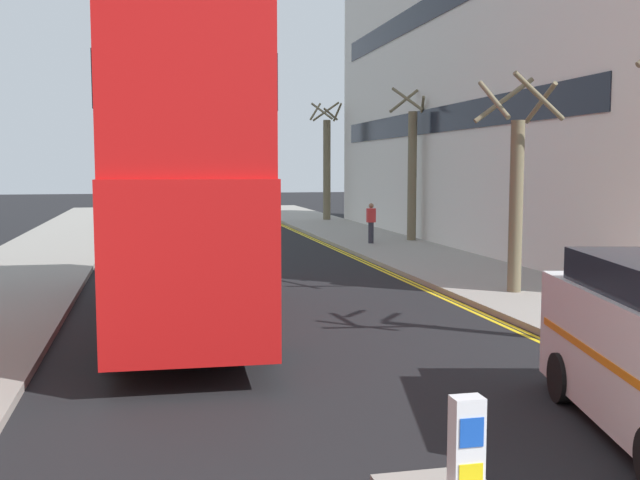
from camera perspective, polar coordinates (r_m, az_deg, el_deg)
sidewalk_right at (r=21.29m, az=12.92°, el=-3.00°), size 4.00×80.00×0.14m
kerb_line_outer at (r=18.65m, az=9.74°, el=-4.36°), size 0.10×56.00×0.01m
kerb_line_inner at (r=18.59m, az=9.28°, el=-4.38°), size 0.10×56.00×0.01m
keep_left_bollard at (r=6.96m, az=11.13°, el=-16.44°), size 0.36×0.28×1.11m
double_decker_bus_away at (r=15.59m, az=-10.21°, el=4.87°), size 3.09×10.89×5.64m
pedestrian_far at (r=30.04m, az=3.93°, el=1.36°), size 0.34×0.22×1.62m
street_tree_near at (r=18.82m, az=14.80°, el=3.81°), size 1.70×1.76×5.33m
street_tree_mid at (r=31.48m, az=7.05°, el=5.29°), size 1.55×1.89×6.37m
street_tree_far at (r=43.54m, az=0.52°, el=5.79°), size 1.98×2.05×6.90m
townhouse_terrace_right at (r=33.34m, az=16.69°, el=11.36°), size 10.08×28.00×13.36m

